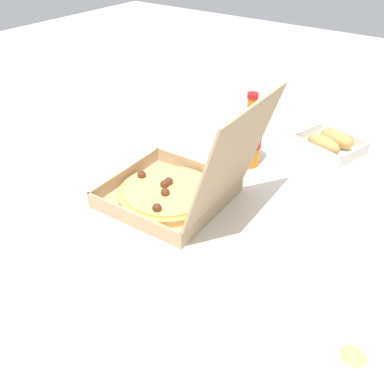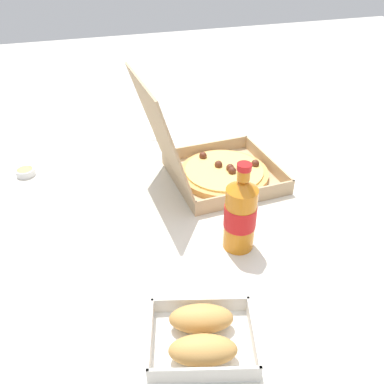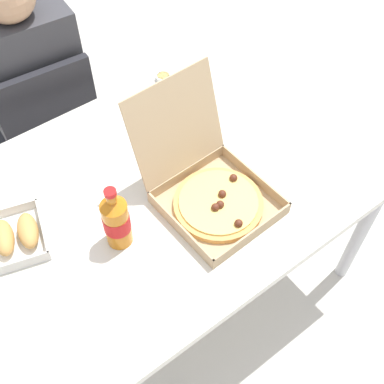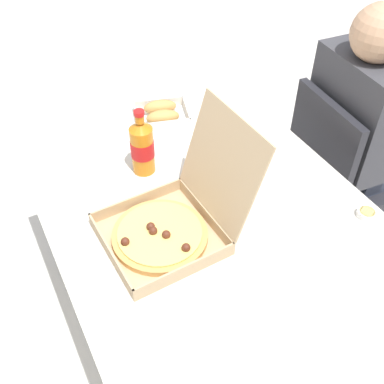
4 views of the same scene
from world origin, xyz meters
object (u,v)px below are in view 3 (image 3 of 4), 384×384
Objects in this scene: bread_side_box at (16,235)px; dipping_sauce_cup at (163,77)px; pizza_box_open at (211,190)px; cola_bottle at (116,220)px; paper_menu at (295,133)px; diner_person at (30,77)px; chair at (49,125)px.

dipping_sauce_cup is (0.72, 0.32, -0.01)m from bread_side_box.
cola_bottle is (-0.29, 0.05, 0.05)m from pizza_box_open.
cola_bottle reaches higher than paper_menu.
diner_person reaches higher than bread_side_box.
paper_menu is (0.39, 0.05, -0.04)m from pizza_box_open.
bread_side_box is 0.29m from cola_bottle.
diner_person is at bearing 136.64° from dipping_sauce_cup.
dipping_sauce_cup is (0.38, -0.29, 0.25)m from chair.
paper_menu is at bearing 6.70° from pizza_box_open.
dipping_sauce_cup is (0.20, 0.53, -0.03)m from pizza_box_open.
bread_side_box reaches higher than dipping_sauce_cup.
diner_person is at bearing 62.85° from bread_side_box.
diner_person is 20.54× the size of dipping_sauce_cup.
chair is 0.72× the size of diner_person.
bread_side_box is at bearing 157.51° from pizza_box_open.
bread_side_box is 0.78m from dipping_sauce_cup.
diner_person reaches higher than dipping_sauce_cup.
paper_menu is at bearing -68.33° from dipping_sauce_cup.
chair is 0.75m from bread_side_box.
chair is 3.71× the size of cola_bottle.
pizza_box_open is 0.56m from bread_side_box.
diner_person is 0.86m from cola_bottle.
diner_person reaches higher than pizza_box_open.
chair reaches higher than dipping_sauce_cup.
cola_bottle is 0.69m from paper_menu.
chair is at bearing -94.53° from diner_person.
diner_person is 2.90× the size of pizza_box_open.
diner_person is 5.13× the size of bread_side_box.
pizza_box_open is (0.17, -0.88, 0.08)m from diner_person.
dipping_sauce_cup is at bearing 23.90° from bread_side_box.
pizza_box_open is at bearing -110.57° from dipping_sauce_cup.
diner_person is 5.48× the size of paper_menu.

